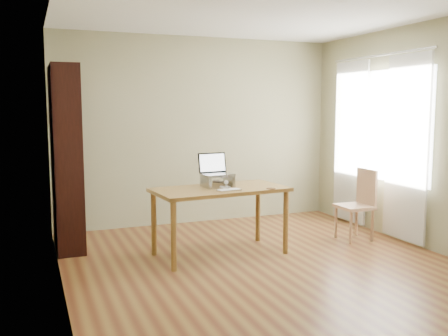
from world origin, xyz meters
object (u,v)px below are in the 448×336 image
desk (220,196)px  laptop (216,169)px  chair (359,202)px  cat (219,180)px  bookshelf (67,158)px  keyboard (229,190)px

desk → laptop: 0.32m
laptop → chair: 1.90m
desk → chair: 1.84m
laptop → desk: bearing=-95.3°
laptop → chair: size_ratio=0.41×
cat → chair: (1.81, -0.14, -0.35)m
bookshelf → laptop: 1.73m
keyboard → bookshelf: bearing=135.4°
bookshelf → laptop: bookshelf is taller
bookshelf → laptop: bearing=-26.9°
laptop → keyboard: laptop is taller
bookshelf → cat: bearing=-27.4°
laptop → keyboard: bearing=-92.7°
desk → laptop: laptop is taller
desk → chair: (1.83, -0.03, -0.19)m
bookshelf → chair: 3.54m
bookshelf → laptop: (1.54, -0.78, -0.11)m
bookshelf → keyboard: size_ratio=7.82×
bookshelf → keyboard: 1.95m
cat → chair: cat is taller
desk → cat: bearing=72.8°
laptop → bookshelf: bearing=147.8°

